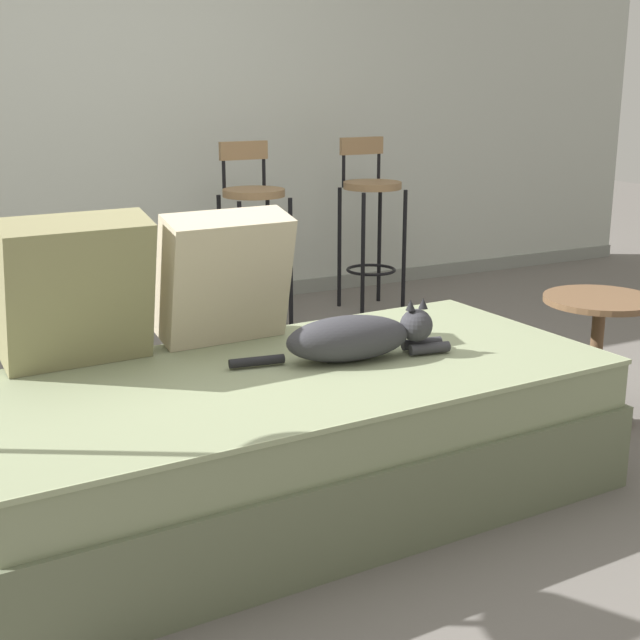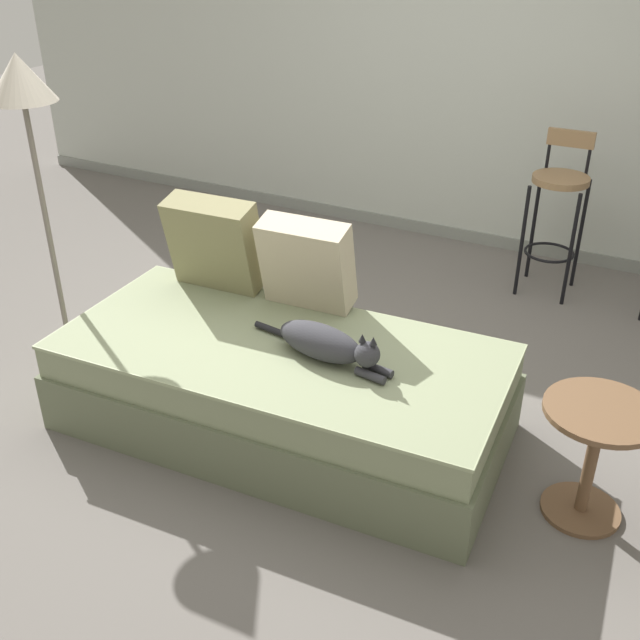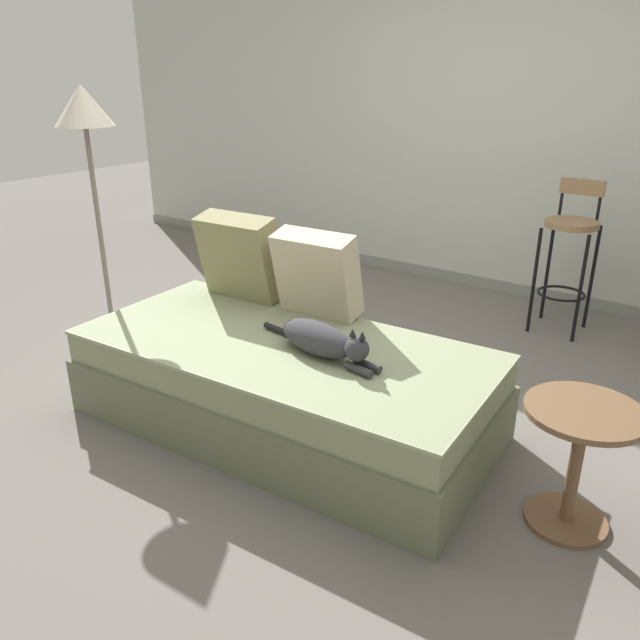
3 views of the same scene
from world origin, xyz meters
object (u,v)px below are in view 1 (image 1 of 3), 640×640
object	(u,v)px
bar_stool_by_doorway	(371,209)
cat	(357,337)
side_table	(597,341)
throw_pillow_corner	(76,291)
throw_pillow_middle	(225,277)
couch	(293,435)
bar_stool_near_window	(253,218)

from	to	relation	value
bar_stool_by_doorway	cat	bearing A→B (deg)	-121.80
bar_stool_by_doorway	side_table	size ratio (longest dim) A/B	1.95
throw_pillow_corner	side_table	size ratio (longest dim) A/B	0.94
bar_stool_by_doorway	throw_pillow_middle	bearing A→B (deg)	-133.33
throw_pillow_middle	couch	bearing A→B (deg)	-79.54
bar_stool_near_window	side_table	bearing A→B (deg)	-73.06
couch	cat	size ratio (longest dim) A/B	2.85
throw_pillow_middle	bar_stool_near_window	distance (m)	1.88
bar_stool_near_window	throw_pillow_middle	bearing A→B (deg)	-116.42
cat	side_table	xyz separation A→B (m)	(1.14, 0.07, -0.19)
cat	bar_stool_near_window	bearing A→B (deg)	75.58
throw_pillow_corner	cat	bearing A→B (deg)	-23.87
cat	couch	bearing A→B (deg)	179.42
throw_pillow_middle	bar_stool_by_doorway	xyz separation A→B (m)	(1.59, 1.68, -0.08)
bar_stool_near_window	bar_stool_by_doorway	distance (m)	0.75
throw_pillow_middle	bar_stool_near_window	size ratio (longest dim) A/B	0.46
couch	bar_stool_by_doorway	xyz separation A→B (m)	(1.52, 2.07, 0.37)
bar_stool_near_window	bar_stool_by_doorway	xyz separation A→B (m)	(0.75, 0.00, 0.00)
bar_stool_near_window	throw_pillow_corner	bearing A→B (deg)	-128.26
throw_pillow_corner	cat	distance (m)	0.91
bar_stool_by_doorway	throw_pillow_corner	bearing A→B (deg)	-140.85
throw_pillow_middle	cat	size ratio (longest dim) A/B	0.63
couch	cat	bearing A→B (deg)	-0.58
side_table	couch	bearing A→B (deg)	-177.07
couch	bar_stool_near_window	xyz separation A→B (m)	(0.77, 2.07, 0.37)
throw_pillow_corner	cat	size ratio (longest dim) A/B	0.66
bar_stool_near_window	side_table	xyz separation A→B (m)	(0.61, -2.00, -0.26)
cat	throw_pillow_corner	bearing A→B (deg)	156.13
side_table	bar_stool_near_window	bearing A→B (deg)	106.94
cat	bar_stool_by_doorway	size ratio (longest dim) A/B	0.73
cat	throw_pillow_middle	bearing A→B (deg)	128.11
throw_pillow_corner	bar_stool_by_doorway	world-z (taller)	bar_stool_by_doorway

